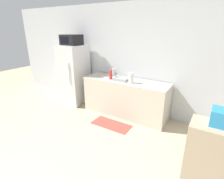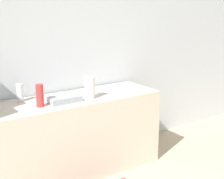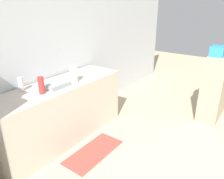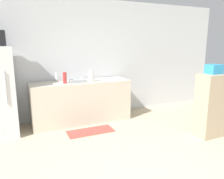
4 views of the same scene
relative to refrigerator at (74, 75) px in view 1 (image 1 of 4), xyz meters
The scene contains 10 objects.
wall_back 1.54m from the refrigerator, 17.41° to the left, with size 8.00×0.06×2.60m, color silver.
refrigerator is the anchor object (origin of this frame).
microwave 0.93m from the refrigerator, 106.51° to the right, with size 0.48×0.42×0.26m.
counter 1.62m from the refrigerator, ahead, with size 2.05×0.63×0.87m, color beige.
sink_basin 1.49m from the refrigerator, ahead, with size 0.33×0.28×0.06m, color #9EA3A8.
bottle_tall 1.24m from the refrigerator, ahead, with size 0.07×0.07×0.22m, color red.
bottle_short 1.16m from the refrigerator, 12.64° to the left, with size 0.07×0.07×0.18m, color silver.
shelf_cabinet 3.98m from the refrigerator, 23.74° to the right, with size 0.81×0.33×1.13m, color tan.
paper_towel_roll 1.78m from the refrigerator, ahead, with size 0.11×0.11×0.23m, color white.
kitchen_rug 1.85m from the refrigerator, 19.40° to the right, with size 0.89×0.40×0.01m, color #99473D.
Camera 1 is at (1.99, -0.59, 2.06)m, focal length 28.00 mm.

